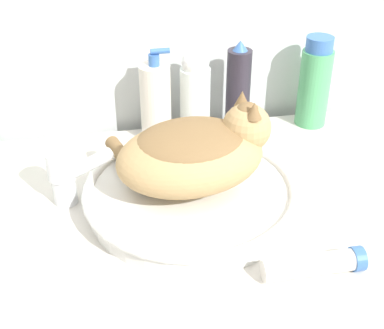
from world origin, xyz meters
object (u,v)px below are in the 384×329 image
(cream_tube, at_px, (315,265))
(lotion_bottle_white, at_px, (195,93))
(soap_pump_bottle, at_px, (156,102))
(cat, at_px, (195,151))
(mouthwash_bottle, at_px, (315,83))
(hairspray_can_black, at_px, (238,90))
(faucet, at_px, (67,174))

(cream_tube, bearing_deg, lotion_bottle_white, 101.36)
(lotion_bottle_white, bearing_deg, soap_pump_bottle, 180.00)
(cat, distance_m, soap_pump_bottle, 0.27)
(cat, bearing_deg, cream_tube, -64.88)
(mouthwash_bottle, relative_size, lotion_bottle_white, 1.04)
(lotion_bottle_white, bearing_deg, hairspray_can_black, 0.00)
(soap_pump_bottle, distance_m, cream_tube, 0.52)
(mouthwash_bottle, distance_m, hairspray_can_black, 0.18)
(faucet, relative_size, hairspray_can_black, 0.58)
(mouthwash_bottle, xyz_separation_m, lotion_bottle_white, (-0.28, 0.00, -0.00))
(faucet, distance_m, hairspray_can_black, 0.44)
(faucet, xyz_separation_m, cream_tube, (0.38, -0.27, -0.05))
(mouthwash_bottle, bearing_deg, lotion_bottle_white, 180.00)
(cat, distance_m, lotion_bottle_white, 0.27)
(faucet, bearing_deg, cream_tube, -21.27)
(cat, xyz_separation_m, lotion_bottle_white, (0.05, 0.27, -0.02))
(cat, height_order, cream_tube, cat)
(faucet, bearing_deg, cat, 1.22)
(faucet, relative_size, mouthwash_bottle, 0.59)
(faucet, bearing_deg, lotion_bottle_white, 51.16)
(soap_pump_bottle, bearing_deg, faucet, -132.04)
(cat, relative_size, mouthwash_bottle, 1.41)
(mouthwash_bottle, bearing_deg, hairspray_can_black, 180.00)
(faucet, height_order, soap_pump_bottle, soap_pump_bottle)
(soap_pump_bottle, relative_size, lotion_bottle_white, 1.03)
(cat, xyz_separation_m, mouthwash_bottle, (0.33, 0.27, -0.02))
(soap_pump_bottle, distance_m, hairspray_can_black, 0.19)
(lotion_bottle_white, bearing_deg, cream_tube, -78.64)
(hairspray_can_black, bearing_deg, cat, -119.64)
(soap_pump_bottle, relative_size, mouthwash_bottle, 1.00)
(faucet, relative_size, lotion_bottle_white, 0.61)
(cat, xyz_separation_m, hairspray_can_black, (0.15, 0.27, -0.02))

